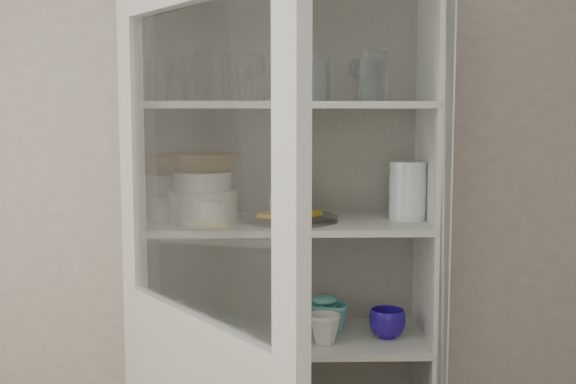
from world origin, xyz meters
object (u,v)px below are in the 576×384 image
(goblet_3, at_px, (359,79))
(mug_teal, at_px, (334,318))
(goblet_1, at_px, (245,81))
(white_canister, at_px, (170,316))
(glass_platter, at_px, (290,218))
(grey_bowl_stack, at_px, (408,191))
(teal_jar, at_px, (325,315))
(goblet_2, at_px, (363,80))
(cream_bowl, at_px, (203,181))
(pantry_cabinet, at_px, (288,307))
(goblet_0, at_px, (184,78))
(yellow_trivet, at_px, (290,214))
(plate_stack_back, at_px, (176,208))
(mug_white, at_px, (325,329))
(mug_blue, at_px, (387,323))
(measuring_cups, at_px, (201,338))
(white_ramekin, at_px, (290,203))
(plate_stack_front, at_px, (203,206))
(terracotta_bowl, at_px, (203,162))

(goblet_3, distance_m, mug_teal, 0.85)
(goblet_1, xyz_separation_m, goblet_3, (0.40, 0.03, 0.01))
(mug_teal, bearing_deg, white_canister, 163.63)
(glass_platter, xyz_separation_m, white_canister, (-0.42, 0.03, -0.34))
(grey_bowl_stack, xyz_separation_m, teal_jar, (-0.28, 0.04, -0.45))
(white_canister, bearing_deg, goblet_2, 7.60)
(goblet_3, relative_size, cream_bowl, 0.87)
(pantry_cabinet, bearing_deg, teal_jar, -6.74)
(goblet_0, xyz_separation_m, mug_teal, (0.52, -0.08, -0.84))
(pantry_cabinet, xyz_separation_m, goblet_0, (-0.36, 0.05, 0.81))
(cream_bowl, bearing_deg, white_canister, 152.55)
(glass_platter, distance_m, yellow_trivet, 0.02)
(plate_stack_back, relative_size, white_canister, 1.72)
(goblet_2, relative_size, mug_white, 1.46)
(mug_blue, xyz_separation_m, measuring_cups, (-0.63, -0.05, -0.03))
(goblet_0, xyz_separation_m, goblet_2, (0.62, -0.01, -0.01))
(yellow_trivet, bearing_deg, pantry_cabinet, 94.02)
(white_ramekin, bearing_deg, mug_white, -36.12)
(plate_stack_back, xyz_separation_m, measuring_cups, (0.10, -0.20, -0.41))
(goblet_3, bearing_deg, mug_blue, -63.00)
(cream_bowl, xyz_separation_m, mug_blue, (0.62, 0.01, -0.49))
(cream_bowl, relative_size, grey_bowl_stack, 0.96)
(pantry_cabinet, distance_m, plate_stack_front, 0.49)
(plate_stack_front, height_order, measuring_cups, plate_stack_front)
(goblet_1, height_order, plate_stack_front, goblet_1)
(goblet_3, bearing_deg, plate_stack_back, -178.07)
(cream_bowl, height_order, mug_teal, cream_bowl)
(plate_stack_front, distance_m, yellow_trivet, 0.29)
(yellow_trivet, height_order, white_ramekin, white_ramekin)
(yellow_trivet, height_order, mug_blue, yellow_trivet)
(yellow_trivet, xyz_separation_m, grey_bowl_stack, (0.40, 0.03, 0.08))
(terracotta_bowl, height_order, glass_platter, terracotta_bowl)
(teal_jar, bearing_deg, white_ramekin, -150.72)
(goblet_3, bearing_deg, white_canister, -170.21)
(pantry_cabinet, height_order, cream_bowl, pantry_cabinet)
(goblet_0, relative_size, goblet_3, 1.02)
(goblet_1, bearing_deg, terracotta_bowl, -131.64)
(mug_teal, distance_m, mug_white, 0.14)
(goblet_2, relative_size, cream_bowl, 0.82)
(goblet_0, xyz_separation_m, measuring_cups, (0.07, -0.21, -0.87))
(mug_blue, distance_m, mug_white, 0.23)
(goblet_0, xyz_separation_m, cream_bowl, (0.08, -0.17, -0.34))
(plate_stack_back, xyz_separation_m, terracotta_bowl, (0.11, -0.16, 0.17))
(white_canister, bearing_deg, pantry_cabinet, 7.39)
(plate_stack_front, relative_size, white_canister, 1.73)
(goblet_1, bearing_deg, white_ramekin, -37.58)
(plate_stack_front, xyz_separation_m, white_canister, (-0.13, 0.07, -0.39))
(yellow_trivet, height_order, white_canister, yellow_trivet)
(grey_bowl_stack, bearing_deg, goblet_0, 171.98)
(teal_jar, distance_m, white_canister, 0.54)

